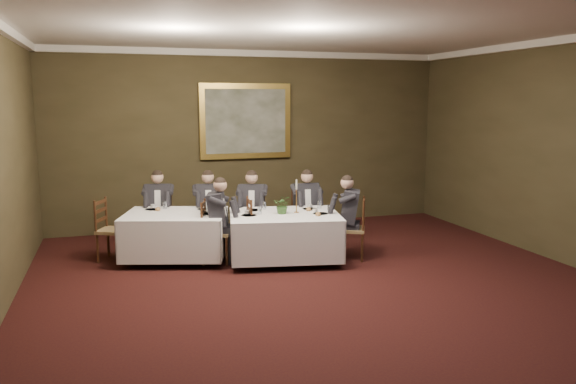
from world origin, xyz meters
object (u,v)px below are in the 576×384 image
table_main (285,233)px  chair_main_backright (305,230)px  diner_main_backleft (253,219)px  chair_sec_backleft (160,231)px  chair_sec_endleft (113,243)px  chair_main_endright (352,241)px  diner_sec_backleft (159,218)px  candlestick (296,200)px  table_second (176,232)px  chair_sec_backright (209,231)px  chair_sec_endright (239,242)px  centerpiece (283,204)px  diner_main_backright (306,217)px  diner_main_endleft (216,231)px  diner_main_endright (351,228)px  diner_sec_backright (209,218)px  chair_main_backleft (253,231)px  painting (246,121)px  chair_main_endleft (215,245)px

table_main → chair_main_backright: bearing=51.7°
diner_main_backleft → chair_sec_backleft: diner_main_backleft is taller
chair_sec_endleft → chair_main_endright: bearing=98.7°
diner_sec_backleft → chair_main_endright: bearing=161.1°
candlestick → table_second: bearing=164.4°
chair_main_backright → chair_sec_backright: bearing=-12.3°
chair_sec_endright → candlestick: (0.90, -0.24, 0.68)m
chair_sec_backleft → chair_sec_backright: (0.82, -0.24, 0.00)m
chair_sec_endleft → centerpiece: size_ratio=3.28×
centerpiece → diner_main_backright: bearing=49.7°
diner_main_endleft → chair_main_endright: size_ratio=1.35×
diner_main_backright → chair_sec_backright: 1.71m
chair_sec_backleft → chair_sec_endright: size_ratio=1.00×
diner_main_endright → candlestick: size_ratio=2.45×
chair_sec_backleft → diner_sec_backright: diner_sec_backright is taller
centerpiece → diner_main_endleft: bearing=169.7°
chair_sec_backright → chair_sec_endright: size_ratio=1.00×
table_second → chair_sec_backright: 0.94m
chair_main_backleft → diner_sec_backright: diner_sec_backright is taller
centerpiece → candlestick: (0.24, 0.02, 0.05)m
table_main → diner_sec_backleft: diner_sec_backleft is taller
table_main → table_second: bearing=161.3°
chair_main_backleft → diner_main_backleft: 0.23m
table_second → diner_main_backright: bearing=5.4°
table_main → diner_sec_backleft: 2.34m
chair_sec_endright → painting: size_ratio=0.54×
diner_main_backright → chair_sec_backright: size_ratio=1.35×
chair_main_endright → diner_sec_backleft: (-2.90, 1.66, 0.23)m
diner_main_backleft → diner_sec_backleft: bearing=1.0°
diner_main_backright → chair_sec_endright: diner_main_backright is taller
diner_main_backleft → chair_main_backleft: bearing=-90.0°
chair_main_endleft → diner_main_endleft: (0.01, -0.00, 0.23)m
diner_main_endright → candlestick: (-0.85, 0.24, 0.45)m
diner_sec_backleft → chair_sec_endleft: 1.02m
chair_main_backleft → chair_sec_endright: same height
chair_sec_backleft → chair_sec_endright: same height
diner_main_endleft → centerpiece: 1.13m
diner_sec_backright → chair_sec_endleft: (-1.60, -0.36, -0.23)m
diner_main_backleft → centerpiece: 1.05m
diner_main_backright → chair_sec_endleft: (-3.24, 0.07, -0.23)m
painting → table_main: bearing=-90.0°
diner_main_backright → diner_main_endleft: same height
diner_sec_backleft → centerpiece: bearing=152.3°
chair_sec_backright → chair_sec_endright: bearing=115.5°
table_second → candlestick: candlestick is taller
chair_main_backright → diner_sec_backleft: size_ratio=0.74×
diner_main_backright → diner_sec_backright: 1.69m
diner_sec_backleft → centerpiece: 2.34m
chair_main_backright → chair_main_endright: 1.09m
diner_main_backleft → chair_sec_endright: (-0.39, -0.67, -0.23)m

